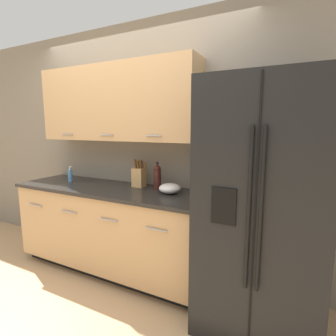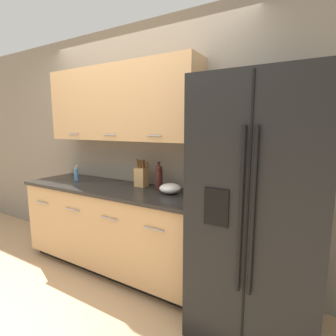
# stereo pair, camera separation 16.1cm
# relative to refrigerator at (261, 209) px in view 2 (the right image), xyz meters

# --- Properties ---
(ground_plane) EXTENTS (14.00, 14.00, 0.00)m
(ground_plane) POSITION_rel_refrigerator_xyz_m (-1.40, -0.73, -0.93)
(ground_plane) COLOR tan
(wall_back) EXTENTS (10.00, 0.39, 2.60)m
(wall_back) POSITION_rel_refrigerator_xyz_m (-1.43, 0.38, 0.49)
(wall_back) COLOR gray
(wall_back) RESTS_ON ground_plane
(counter_unit) EXTENTS (2.09, 0.64, 0.90)m
(counter_unit) POSITION_rel_refrigerator_xyz_m (-1.53, 0.09, -0.47)
(counter_unit) COLOR black
(counter_unit) RESTS_ON ground_plane
(refrigerator) EXTENTS (0.86, 0.82, 1.85)m
(refrigerator) POSITION_rel_refrigerator_xyz_m (0.00, 0.00, 0.00)
(refrigerator) COLOR black
(refrigerator) RESTS_ON ground_plane
(knife_block) EXTENTS (0.14, 0.10, 0.29)m
(knife_block) POSITION_rel_refrigerator_xyz_m (-1.26, 0.25, 0.09)
(knife_block) COLOR tan
(knife_block) RESTS_ON counter_unit
(wine_bottle) EXTENTS (0.07, 0.07, 0.28)m
(wine_bottle) POSITION_rel_refrigerator_xyz_m (-1.03, 0.23, 0.10)
(wine_bottle) COLOR #3D1914
(wine_bottle) RESTS_ON counter_unit
(soap_dispenser) EXTENTS (0.05, 0.05, 0.18)m
(soap_dispenser) POSITION_rel_refrigerator_xyz_m (-2.11, 0.11, 0.05)
(soap_dispenser) COLOR #4C7FB2
(soap_dispenser) RESTS_ON counter_unit
(oil_bottle) EXTENTS (0.07, 0.07, 0.19)m
(oil_bottle) POSITION_rel_refrigerator_xyz_m (-0.63, 0.23, 0.07)
(oil_bottle) COLOR #3D1914
(oil_bottle) RESTS_ON counter_unit
(mixing_bowl) EXTENTS (0.21, 0.21, 0.09)m
(mixing_bowl) POSITION_rel_refrigerator_xyz_m (-0.85, 0.15, 0.02)
(mixing_bowl) COLOR white
(mixing_bowl) RESTS_ON counter_unit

